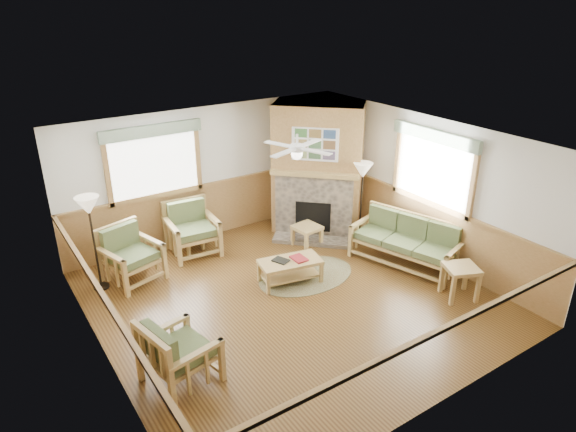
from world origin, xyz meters
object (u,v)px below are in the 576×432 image
armchair_back_right (192,229)px  armchair_back_left (131,255)px  sofa (405,242)px  end_table_sofa (460,282)px  floor_lamp_left (94,244)px  end_table_chairs (188,238)px  floor_lamp_right (361,202)px  armchair_left (180,351)px  coffee_table (290,271)px  footstool (307,236)px

armchair_back_right → armchair_back_left: bearing=-160.0°
sofa → armchair_back_right: 4.05m
end_table_sofa → floor_lamp_left: size_ratio=0.34×
sofa → end_table_chairs: bearing=-148.1°
armchair_back_right → floor_lamp_right: (3.07, -1.38, 0.33)m
armchair_left → end_table_sofa: (4.65, -0.70, -0.18)m
sofa → armchair_back_left: size_ratio=2.02×
end_table_sofa → floor_lamp_right: size_ratio=0.35×
sofa → armchair_left: bearing=-99.4°
coffee_table → footstool: 1.47m
armchair_left → end_table_chairs: size_ratio=1.70×
footstool → coffee_table: bearing=-137.3°
end_table_sofa → footstool: size_ratio=1.19×
sofa → armchair_back_left: 4.95m
armchair_back_right → floor_lamp_right: floor_lamp_right is taller
end_table_chairs → footstool: bearing=-27.9°
end_table_sofa → floor_lamp_right: 2.64m
floor_lamp_right → sofa: bearing=-89.4°
footstool → end_table_chairs: bearing=152.1°
armchair_back_left → armchair_left: size_ratio=1.05×
armchair_back_left → footstool: armchair_back_left is taller
armchair_left → end_table_sofa: armchair_left is taller
end_table_chairs → floor_lamp_right: size_ratio=0.33×
armchair_left → footstool: 4.32m
armchair_back_left → end_table_chairs: bearing=4.9°
floor_lamp_right → armchair_back_right: bearing=155.9°
sofa → armchair_back_left: armchair_back_left is taller
end_table_sofa → footstool: 3.13m
armchair_back_right → floor_lamp_left: 1.94m
footstool → floor_lamp_left: (-3.91, 0.67, 0.64)m
end_table_sofa → floor_lamp_left: (-4.89, 3.64, 0.56)m
sofa → end_table_chairs: sofa is taller
armchair_back_left → coffee_table: armchair_back_left is taller
floor_lamp_right → coffee_table: bearing=-164.1°
armchair_back_right → end_table_chairs: size_ratio=1.83×
armchair_left → coffee_table: armchair_left is taller
coffee_table → footstool: bearing=54.3°
sofa → floor_lamp_left: floor_lamp_left is taller
armchair_back_right → coffee_table: bearing=-59.8°
sofa → coffee_table: bearing=-123.8°
floor_lamp_left → floor_lamp_right: floor_lamp_left is taller
end_table_sofa → footstool: (-0.98, 2.97, -0.08)m
end_table_chairs → sofa: bearing=-41.1°
floor_lamp_left → armchair_left: bearing=-85.3°
armchair_left → floor_lamp_left: 2.98m
armchair_left → coffee_table: bearing=-75.1°
footstool → floor_lamp_left: floor_lamp_left is taller
armchair_back_right → footstool: 2.27m
floor_lamp_right → armchair_left: bearing=-158.2°
floor_lamp_left → end_table_sofa: bearing=-36.7°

